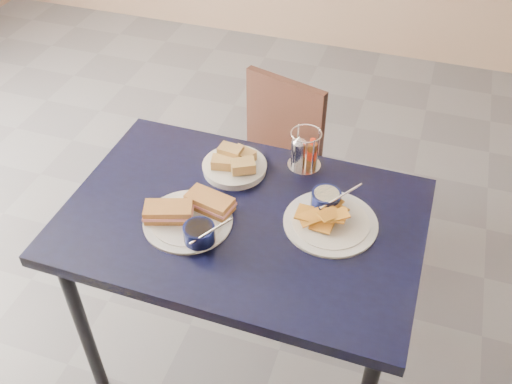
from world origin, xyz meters
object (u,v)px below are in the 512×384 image
(dining_table, at_px, (243,234))
(condiment_caddy, at_px, (304,152))
(plantain_plate, at_px, (328,214))
(bread_basket, at_px, (235,164))
(chair_far, at_px, (268,155))
(sandwich_plate, at_px, (191,216))

(dining_table, xyz_separation_m, condiment_caddy, (0.11, 0.29, 0.13))
(dining_table, bearing_deg, plantain_plate, 15.57)
(bread_basket, bearing_deg, condiment_caddy, 24.79)
(plantain_plate, bearing_deg, chair_far, 121.26)
(dining_table, bearing_deg, chair_far, 100.41)
(bread_basket, relative_size, condiment_caddy, 1.51)
(plantain_plate, relative_size, bread_basket, 1.35)
(dining_table, bearing_deg, sandwich_plate, -151.05)
(sandwich_plate, relative_size, bread_basket, 1.46)
(plantain_plate, relative_size, condiment_caddy, 2.05)
(dining_table, relative_size, condiment_caddy, 7.91)
(dining_table, height_order, condiment_caddy, condiment_caddy)
(condiment_caddy, bearing_deg, plantain_plate, -58.41)
(dining_table, bearing_deg, condiment_caddy, 68.96)
(bread_basket, bearing_deg, sandwich_plate, -98.56)
(dining_table, relative_size, plantain_plate, 3.86)
(plantain_plate, xyz_separation_m, bread_basket, (-0.34, 0.13, 0.01))
(dining_table, relative_size, bread_basket, 5.22)
(dining_table, xyz_separation_m, chair_far, (-0.12, 0.68, -0.23))
(sandwich_plate, relative_size, plantain_plate, 1.08)
(dining_table, distance_m, chair_far, 0.73)
(bread_basket, distance_m, condiment_caddy, 0.23)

